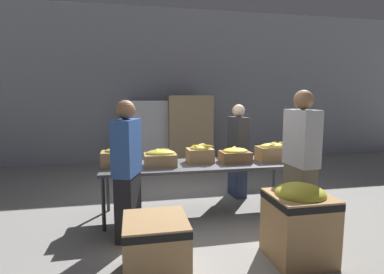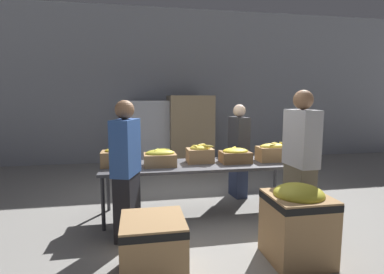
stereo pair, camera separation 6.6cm
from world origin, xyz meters
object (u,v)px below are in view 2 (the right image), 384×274
at_px(sorting_table, 200,167).
at_px(volunteer_1, 126,171).
at_px(banana_box_0, 119,157).
at_px(donation_bin_0, 153,244).
at_px(pallet_stack_2, 190,132).
at_px(volunteer_0, 239,151).
at_px(banana_box_4, 273,152).
at_px(pallet_stack_0, 149,134).
at_px(banana_box_3, 235,155).
at_px(volunteer_2, 300,163).
at_px(pallet_stack_1, 154,135).
at_px(donation_bin_1, 297,220).
at_px(banana_box_1, 160,158).
at_px(banana_box_2, 200,154).

relative_size(sorting_table, volunteer_1, 1.68).
xyz_separation_m(banana_box_0, donation_bin_0, (0.39, -1.51, -0.57)).
bearing_deg(sorting_table, pallet_stack_2, 83.04).
distance_m(volunteer_0, donation_bin_0, 2.66).
height_order(banana_box_4, donation_bin_0, banana_box_4).
xyz_separation_m(pallet_stack_0, pallet_stack_2, (0.96, -0.22, 0.06)).
bearing_deg(volunteer_1, banana_box_3, -49.61).
height_order(sorting_table, volunteer_2, volunteer_2).
distance_m(sorting_table, volunteer_1, 1.21).
bearing_deg(pallet_stack_2, sorting_table, -96.96).
xyz_separation_m(sorting_table, pallet_stack_1, (-0.48, 3.34, 0.07)).
bearing_deg(banana_box_3, volunteer_0, 66.80).
distance_m(donation_bin_0, donation_bin_1, 1.49).
distance_m(banana_box_1, volunteer_1, 0.73).
bearing_deg(donation_bin_1, pallet_stack_2, 94.60).
distance_m(banana_box_1, banana_box_3, 1.11).
relative_size(banana_box_4, volunteer_1, 0.29).
bearing_deg(pallet_stack_2, donation_bin_1, -85.40).
bearing_deg(donation_bin_1, banana_box_0, 141.13).
relative_size(banana_box_0, pallet_stack_0, 0.29).
bearing_deg(banana_box_3, donation_bin_1, -82.09).
bearing_deg(pallet_stack_0, banana_box_0, -99.97).
bearing_deg(volunteer_1, sorting_table, -40.00).
height_order(banana_box_4, pallet_stack_1, pallet_stack_1).
height_order(banana_box_0, donation_bin_0, banana_box_0).
bearing_deg(donation_bin_1, volunteer_2, 59.24).
distance_m(banana_box_4, volunteer_0, 0.73).
xyz_separation_m(donation_bin_0, pallet_stack_1, (0.29, 4.79, 0.46)).
height_order(donation_bin_0, pallet_stack_0, pallet_stack_0).
relative_size(donation_bin_1, pallet_stack_2, 0.47).
bearing_deg(sorting_table, banana_box_0, 176.81).
distance_m(banana_box_3, volunteer_0, 0.71).
bearing_deg(banana_box_1, banana_box_4, 1.13).
relative_size(banana_box_1, pallet_stack_1, 0.28).
bearing_deg(banana_box_2, banana_box_0, -178.95).
bearing_deg(banana_box_0, volunteer_0, 16.47).
xyz_separation_m(volunteer_2, pallet_stack_2, (-0.74, 3.80, -0.03)).
bearing_deg(pallet_stack_1, pallet_stack_0, -134.17).
bearing_deg(donation_bin_0, pallet_stack_0, 87.93).
relative_size(banana_box_4, volunteer_0, 0.30).
xyz_separation_m(volunteer_1, donation_bin_1, (1.75, -0.83, -0.40)).
xyz_separation_m(banana_box_4, donation_bin_1, (-0.40, -1.44, -0.45)).
relative_size(banana_box_4, pallet_stack_1, 0.31).
xyz_separation_m(banana_box_3, donation_bin_1, (0.20, -1.44, -0.42)).
relative_size(banana_box_3, donation_bin_1, 0.53).
height_order(banana_box_0, banana_box_2, banana_box_2).
bearing_deg(donation_bin_0, volunteer_2, 18.86).
xyz_separation_m(banana_box_0, banana_box_4, (2.28, -0.07, 0.01)).
height_order(banana_box_2, volunteer_1, volunteer_1).
relative_size(volunteer_0, donation_bin_0, 2.62).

